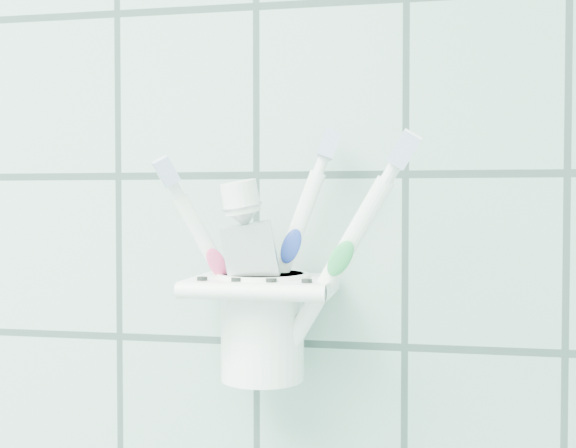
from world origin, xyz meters
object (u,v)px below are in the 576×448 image
(toothbrush_pink, at_px, (271,248))
(toothpaste_tube, at_px, (271,261))
(toothbrush_orange, at_px, (275,234))
(cup, at_px, (263,321))
(toothbrush_blue, at_px, (246,240))
(holder_bracket, at_px, (263,287))

(toothbrush_pink, bearing_deg, toothpaste_tube, -104.05)
(toothpaste_tube, bearing_deg, toothbrush_orange, 23.25)
(toothbrush_pink, distance_m, toothbrush_orange, 0.03)
(cup, bearing_deg, toothbrush_pink, 77.57)
(toothbrush_blue, bearing_deg, toothpaste_tube, -29.00)
(cup, bearing_deg, holder_bracket, -67.72)
(cup, bearing_deg, toothbrush_blue, -173.45)
(holder_bracket, bearing_deg, cup, 112.28)
(toothbrush_pink, height_order, toothpaste_tube, toothbrush_pink)
(holder_bracket, bearing_deg, toothbrush_blue, 172.69)
(cup, distance_m, toothbrush_blue, 0.07)
(cup, height_order, toothbrush_blue, toothbrush_blue)
(toothbrush_orange, bearing_deg, toothpaste_tube, -152.17)
(holder_bracket, height_order, toothbrush_pink, toothbrush_pink)
(cup, bearing_deg, toothbrush_orange, -31.08)
(cup, relative_size, toothpaste_tube, 0.54)
(holder_bracket, xyz_separation_m, cup, (-0.00, 0.00, -0.03))
(toothpaste_tube, bearing_deg, toothbrush_pink, 95.44)
(cup, relative_size, toothbrush_pink, 0.46)
(toothbrush_orange, bearing_deg, toothbrush_pink, 107.90)
(holder_bracket, xyz_separation_m, toothbrush_pink, (0.00, 0.02, 0.03))
(toothbrush_blue, height_order, toothbrush_orange, toothbrush_orange)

